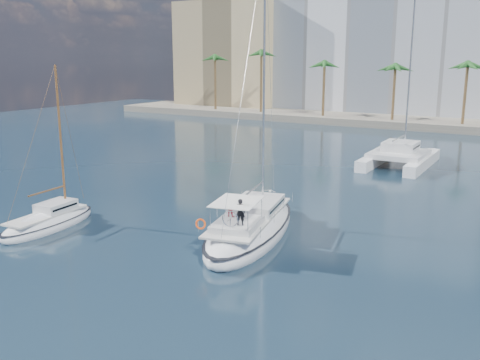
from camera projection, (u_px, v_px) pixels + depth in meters
The scene contains 10 objects.
ground at pixel (229, 227), 35.68m from camera, with size 160.00×160.00×0.00m, color black.
quay at pixel (430, 123), 86.40m from camera, with size 120.00×14.00×1.20m, color gray.
building_modern at pixel (384, 40), 99.42m from camera, with size 42.00×16.00×28.00m, color white.
building_tan_left at pixel (235, 57), 111.89m from camera, with size 22.00×14.00×22.00m, color tan.
palm_left at pixel (238, 61), 98.01m from camera, with size 3.60×3.60×12.30m.
palm_centre at pixel (430, 62), 80.88m from camera, with size 3.60×3.60×12.30m.
main_sloop at pixel (251, 228), 33.65m from camera, with size 6.94×13.58×19.27m.
small_sloop at pixel (49, 222), 35.39m from camera, with size 3.14×8.00×11.22m.
catamaran at pixel (400, 155), 55.45m from camera, with size 6.04×11.83×17.16m.
seagull at pixel (270, 191), 40.50m from camera, with size 0.98×0.42×0.18m.
Camera 1 is at (18.25, -28.76, 11.10)m, focal length 40.00 mm.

